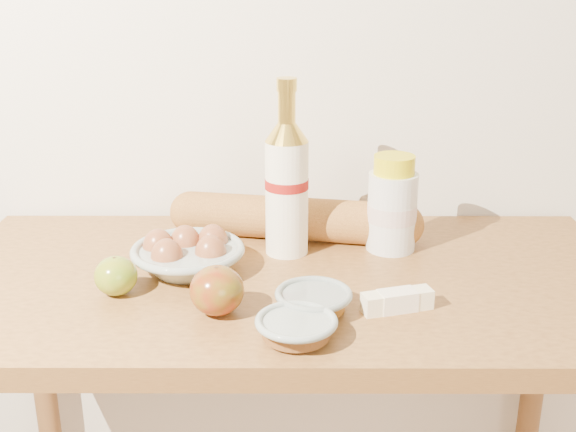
# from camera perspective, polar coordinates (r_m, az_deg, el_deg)

# --- Properties ---
(back_wall) EXTENTS (3.50, 0.02, 2.60)m
(back_wall) POSITION_cam_1_polar(r_m,az_deg,el_deg) (1.48, 0.04, 15.16)
(back_wall) COLOR silver
(back_wall) RESTS_ON ground
(table) EXTENTS (1.20, 0.60, 0.90)m
(table) POSITION_cam_1_polar(r_m,az_deg,el_deg) (1.31, 0.00, -9.58)
(table) COLOR #9F6B33
(table) RESTS_ON ground
(bourbon_bottle) EXTENTS (0.08, 0.08, 0.32)m
(bourbon_bottle) POSITION_cam_1_polar(r_m,az_deg,el_deg) (1.31, -0.10, 2.49)
(bourbon_bottle) COLOR white
(bourbon_bottle) RESTS_ON table
(cream_bottle) EXTENTS (0.12, 0.12, 0.18)m
(cream_bottle) POSITION_cam_1_polar(r_m,az_deg,el_deg) (1.35, 8.23, 0.74)
(cream_bottle) COLOR silver
(cream_bottle) RESTS_ON table
(egg_bowl) EXTENTS (0.24, 0.24, 0.07)m
(egg_bowl) POSITION_cam_1_polar(r_m,az_deg,el_deg) (1.28, -7.93, -3.02)
(egg_bowl) COLOR #93A09A
(egg_bowl) RESTS_ON table
(baguette) EXTENTS (0.51, 0.17, 0.08)m
(baguette) POSITION_cam_1_polar(r_m,az_deg,el_deg) (1.40, 0.48, -0.19)
(baguette) COLOR #B37836
(baguette) RESTS_ON table
(apple_yellowgreen) EXTENTS (0.08, 0.08, 0.06)m
(apple_yellowgreen) POSITION_cam_1_polar(r_m,az_deg,el_deg) (1.21, -13.45, -4.62)
(apple_yellowgreen) COLOR olive
(apple_yellowgreen) RESTS_ON table
(apple_redgreen_front) EXTENTS (0.10, 0.10, 0.08)m
(apple_redgreen_front) POSITION_cam_1_polar(r_m,az_deg,el_deg) (1.12, -5.64, -5.87)
(apple_redgreen_front) COLOR #970811
(apple_redgreen_front) RESTS_ON table
(sugar_bowl) EXTENTS (0.16, 0.16, 0.03)m
(sugar_bowl) POSITION_cam_1_polar(r_m,az_deg,el_deg) (1.05, 0.66, -8.82)
(sugar_bowl) COLOR #919E99
(sugar_bowl) RESTS_ON table
(syrup_bowl) EXTENTS (0.14, 0.14, 0.03)m
(syrup_bowl) POSITION_cam_1_polar(r_m,az_deg,el_deg) (1.13, 2.03, -6.68)
(syrup_bowl) COLOR gray
(syrup_bowl) RESTS_ON table
(butter_stick) EXTENTS (0.12, 0.06, 0.03)m
(butter_stick) POSITION_cam_1_polar(r_m,az_deg,el_deg) (1.14, 8.62, -6.65)
(butter_stick) COLOR #FDF2C4
(butter_stick) RESTS_ON table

